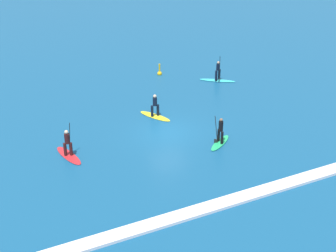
% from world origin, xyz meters
% --- Properties ---
extents(ground_plane, '(120.00, 120.00, 0.00)m').
position_xyz_m(ground_plane, '(0.00, 0.00, 0.00)').
color(ground_plane, navy).
rests_on(ground_plane, ground).
extents(surfer_on_green_board, '(2.34, 1.85, 2.03)m').
position_xyz_m(surfer_on_green_board, '(2.43, -2.91, 0.50)').
color(surfer_on_green_board, '#23B266').
rests_on(surfer_on_green_board, ground_plane).
extents(surfer_on_teal_board, '(2.79, 2.26, 2.35)m').
position_xyz_m(surfer_on_teal_board, '(7.82, 6.46, 0.45)').
color(surfer_on_teal_board, '#33C6CC').
rests_on(surfer_on_teal_board, ground_plane).
extents(surfer_on_yellow_board, '(1.86, 2.69, 1.77)m').
position_xyz_m(surfer_on_yellow_board, '(0.21, 2.61, 0.49)').
color(surfer_on_yellow_board, yellow).
rests_on(surfer_on_yellow_board, ground_plane).
extents(surfer_on_red_board, '(1.32, 2.90, 2.24)m').
position_xyz_m(surfer_on_red_board, '(-7.08, -0.09, 0.51)').
color(surfer_on_red_board, red).
rests_on(surfer_on_red_board, ground_plane).
extents(marker_buoy, '(0.41, 0.41, 1.10)m').
position_xyz_m(marker_buoy, '(3.97, 9.90, 0.19)').
color(marker_buoy, yellow).
rests_on(marker_buoy, ground_plane).
extents(wave_crest, '(24.10, 0.90, 0.18)m').
position_xyz_m(wave_crest, '(0.00, -8.80, 0.09)').
color(wave_crest, white).
rests_on(wave_crest, ground_plane).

